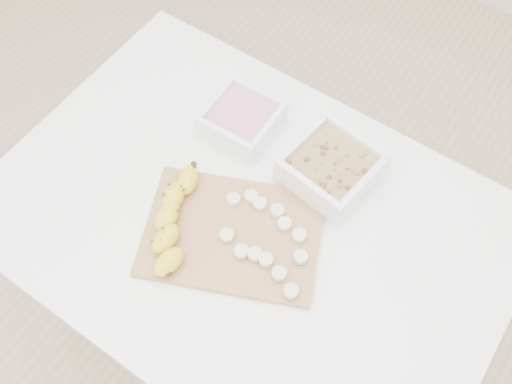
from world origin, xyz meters
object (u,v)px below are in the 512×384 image
Objects in this scene: table at (248,239)px; bowl_granola at (331,168)px; cutting_board at (232,234)px; bowl_yogurt at (242,120)px; banana at (174,221)px.

table is 0.23m from bowl_granola.
cutting_board is (-0.00, -0.05, 0.10)m from table.
bowl_yogurt is 0.64× the size of banana.
table is at bearing -52.39° from bowl_yogurt.
banana is at bearing -152.76° from cutting_board.
bowl_granola is 0.23m from cutting_board.
table is at bearing -116.59° from bowl_granola.
table is at bearing 29.09° from banana.
bowl_yogurt is (-0.13, 0.17, 0.13)m from table.
bowl_yogurt is 0.21m from bowl_granola.
table is 3.02× the size of cutting_board.
table is 0.25m from bowl_yogurt.
banana is at bearing -135.89° from table.
cutting_board is 0.11m from banana.
cutting_board is at bearing 12.22° from banana.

